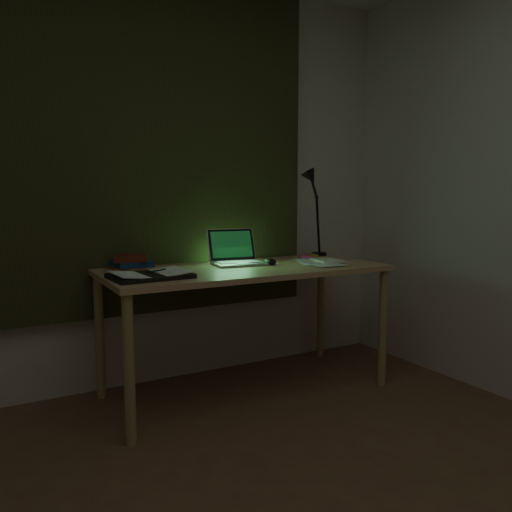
{
  "coord_description": "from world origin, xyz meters",
  "views": [
    {
      "loc": [
        -0.84,
        -0.96,
        1.14
      ],
      "look_at": [
        0.5,
        1.44,
        0.82
      ],
      "focal_mm": 35.0,
      "sensor_mm": 36.0,
      "label": 1
    }
  ],
  "objects": [
    {
      "name": "laptop",
      "position": [
        0.51,
        1.67,
        0.85
      ],
      "size": [
        0.34,
        0.37,
        0.22
      ],
      "primitive_type": null,
      "rotation": [
        0.0,
        0.0,
        -0.11
      ],
      "color": "#B9B9BE",
      "rests_on": "desk"
    },
    {
      "name": "wall_back",
      "position": [
        0.0,
        2.0,
        1.25
      ],
      "size": [
        3.5,
        0.0,
        2.5
      ],
      "primitive_type": "cube",
      "color": "silver",
      "rests_on": "ground"
    },
    {
      "name": "open_textbook",
      "position": [
        -0.1,
        1.44,
        0.76
      ],
      "size": [
        0.4,
        0.3,
        0.03
      ],
      "primitive_type": null,
      "rotation": [
        0.0,
        0.0,
        0.07
      ],
      "color": "white",
      "rests_on": "desk"
    },
    {
      "name": "book_stack",
      "position": [
        -0.13,
        1.74,
        0.79
      ],
      "size": [
        0.21,
        0.25,
        0.09
      ],
      "primitive_type": null,
      "rotation": [
        0.0,
        0.0,
        -0.13
      ],
      "color": "white",
      "rests_on": "desk"
    },
    {
      "name": "desk",
      "position": [
        0.5,
        1.56,
        0.37
      ],
      "size": [
        1.63,
        0.71,
        0.74
      ],
      "primitive_type": null,
      "color": "tan",
      "rests_on": "floor"
    },
    {
      "name": "loose_papers",
      "position": [
        1.0,
        1.53,
        0.75
      ],
      "size": [
        0.36,
        0.37,
        0.02
      ],
      "primitive_type": null,
      "rotation": [
        0.0,
        0.0,
        -0.15
      ],
      "color": "white",
      "rests_on": "desk"
    },
    {
      "name": "desk_lamp",
      "position": [
        1.23,
        1.85,
        1.02
      ],
      "size": [
        0.41,
        0.35,
        0.55
      ],
      "primitive_type": null,
      "rotation": [
        0.0,
        0.0,
        0.19
      ],
      "color": "black",
      "rests_on": "desk"
    },
    {
      "name": "sticky_yellow",
      "position": [
        1.15,
        1.82,
        0.75
      ],
      "size": [
        0.08,
        0.08,
        0.01
      ],
      "primitive_type": "cube",
      "rotation": [
        0.0,
        0.0,
        -0.23
      ],
      "color": "gold",
      "rests_on": "desk"
    },
    {
      "name": "mouse",
      "position": [
        0.67,
        1.58,
        0.76
      ],
      "size": [
        0.07,
        0.11,
        0.04
      ],
      "primitive_type": "ellipsoid",
      "rotation": [
        0.0,
        0.0,
        -0.05
      ],
      "color": "black",
      "rests_on": "desk"
    },
    {
      "name": "sticky_pink",
      "position": [
        1.05,
        1.75,
        0.75
      ],
      "size": [
        0.1,
        0.1,
        0.02
      ],
      "primitive_type": "cube",
      "rotation": [
        0.0,
        0.0,
        -0.37
      ],
      "color": "pink",
      "rests_on": "desk"
    },
    {
      "name": "curtain",
      "position": [
        0.0,
        1.96,
        1.45
      ],
      "size": [
        2.2,
        0.06,
        2.0
      ],
      "primitive_type": "cube",
      "color": "#30341A",
      "rests_on": "wall_back"
    }
  ]
}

